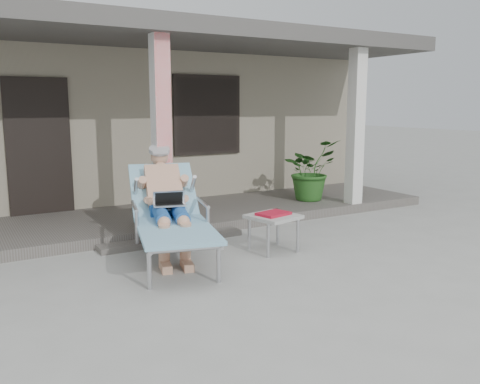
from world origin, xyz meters
TOP-DOWN VIEW (x-y plane):
  - ground at (0.00, 0.00)m, footprint 60.00×60.00m
  - house at (0.00, 6.50)m, footprint 10.40×5.40m
  - porch_deck at (0.00, 3.00)m, footprint 10.00×2.00m
  - porch_overhang at (0.00, 2.95)m, footprint 10.00×2.30m
  - porch_step at (0.00, 1.85)m, footprint 2.00×0.30m
  - lounger at (-0.27, 1.27)m, footprint 1.30×2.25m
  - side_table at (0.96, 0.84)m, footprint 0.67×0.67m
  - potted_palm at (3.05, 2.79)m, footprint 1.11×1.01m

SIDE VIEW (x-z plane):
  - ground at x=0.00m, z-range 0.00..0.00m
  - porch_step at x=0.00m, z-range 0.00..0.07m
  - porch_deck at x=0.00m, z-range 0.00..0.15m
  - side_table at x=0.96m, z-range 0.17..0.67m
  - potted_palm at x=3.05m, z-range 0.15..1.23m
  - lounger at x=-0.27m, z-range 0.16..1.58m
  - house at x=0.00m, z-range 0.02..3.32m
  - porch_overhang at x=0.00m, z-range 1.36..4.21m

